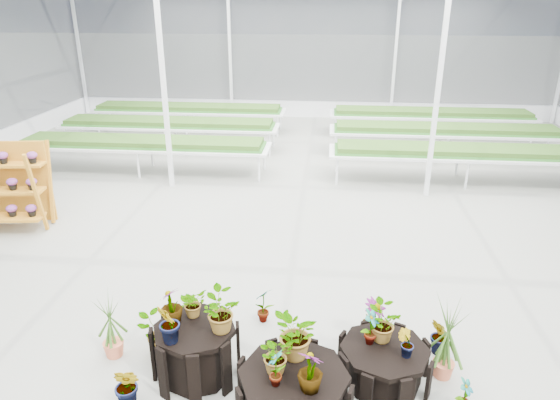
# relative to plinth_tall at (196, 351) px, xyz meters

# --- Properties ---
(ground_plane) EXTENTS (24.00, 24.00, 0.00)m
(ground_plane) POSITION_rel_plinth_tall_xyz_m (0.76, 2.32, -0.34)
(ground_plane) COLOR gray
(ground_plane) RESTS_ON ground
(greenhouse_shell) EXTENTS (18.00, 24.00, 4.50)m
(greenhouse_shell) POSITION_rel_plinth_tall_xyz_m (0.76, 2.32, 1.91)
(greenhouse_shell) COLOR white
(greenhouse_shell) RESTS_ON ground
(steel_frame) EXTENTS (18.00, 24.00, 4.50)m
(steel_frame) POSITION_rel_plinth_tall_xyz_m (0.76, 2.32, 1.91)
(steel_frame) COLOR silver
(steel_frame) RESTS_ON ground
(nursery_benches) EXTENTS (16.00, 7.00, 0.84)m
(nursery_benches) POSITION_rel_plinth_tall_xyz_m (0.76, 9.52, 0.08)
(nursery_benches) COLOR silver
(nursery_benches) RESTS_ON ground
(plinth_tall) EXTENTS (1.18, 1.18, 0.68)m
(plinth_tall) POSITION_rel_plinth_tall_xyz_m (0.00, 0.00, 0.00)
(plinth_tall) COLOR black
(plinth_tall) RESTS_ON ground
(plinth_mid) EXTENTS (1.48, 1.48, 0.63)m
(plinth_mid) POSITION_rel_plinth_tall_xyz_m (1.20, -0.60, -0.02)
(plinth_mid) COLOR black
(plinth_mid) RESTS_ON ground
(plinth_low) EXTENTS (1.36, 1.36, 0.48)m
(plinth_low) POSITION_rel_plinth_tall_xyz_m (2.20, 0.10, -0.10)
(plinth_low) COLOR black
(plinth_low) RESTS_ON ground
(shelf_rack) EXTENTS (1.66, 1.01, 1.66)m
(shelf_rack) POSITION_rel_plinth_tall_xyz_m (-4.69, 3.74, 0.49)
(shelf_rack) COLOR #A96C18
(shelf_rack) RESTS_ON ground
(nursery_plants) EXTENTS (4.50, 3.15, 1.21)m
(nursery_plants) POSITION_rel_plinth_tall_xyz_m (0.81, 0.02, 0.19)
(nursery_plants) COLOR #2C4D19
(nursery_plants) RESTS_ON ground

